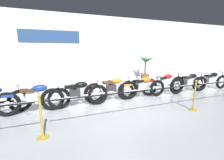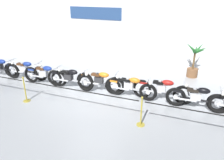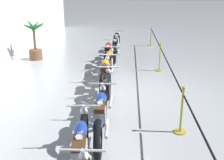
{
  "view_description": "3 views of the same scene",
  "coord_description": "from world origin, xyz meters",
  "px_view_note": "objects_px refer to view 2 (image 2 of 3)",
  "views": [
    {
      "loc": [
        -1.96,
        -4.73,
        1.99
      ],
      "look_at": [
        0.16,
        0.88,
        0.81
      ],
      "focal_mm": 24.0,
      "sensor_mm": 36.0,
      "label": 1
    },
    {
      "loc": [
        3.6,
        -7.23,
        4.17
      ],
      "look_at": [
        0.43,
        1.11,
        0.42
      ],
      "focal_mm": 35.0,
      "sensor_mm": 36.0,
      "label": 2
    },
    {
      "loc": [
        -7.81,
        -0.08,
        2.99
      ],
      "look_at": [
        -0.7,
        0.36,
        0.61
      ],
      "focal_mm": 45.0,
      "sensor_mm": 36.0,
      "label": 3
    }
  ],
  "objects_px": {
    "motorcycle_blue_0": "(0,67)",
    "motorcycle_orange_5": "(130,87)",
    "motorcycle_blue_1": "(25,70)",
    "motorcycle_blue_2": "(45,75)",
    "potted_palm_left_of_row": "(194,62)",
    "motorcycle_black_7": "(197,98)",
    "motorcycle_red_6": "(162,90)",
    "stanchion_mid_left": "(26,93)",
    "motorcycle_black_3": "(70,79)",
    "stanchion_mid_right": "(141,116)",
    "stanchion_far_left": "(40,86)",
    "motorcycle_orange_4": "(100,82)"
  },
  "relations": [
    {
      "from": "motorcycle_blue_1",
      "to": "motorcycle_orange_5",
      "type": "distance_m",
      "value": 5.39
    },
    {
      "from": "motorcycle_blue_0",
      "to": "stanchion_far_left",
      "type": "height_order",
      "value": "stanchion_far_left"
    },
    {
      "from": "motorcycle_black_3",
      "to": "potted_palm_left_of_row",
      "type": "height_order",
      "value": "potted_palm_left_of_row"
    },
    {
      "from": "motorcycle_black_7",
      "to": "stanchion_mid_right",
      "type": "relative_size",
      "value": 2.14
    },
    {
      "from": "stanchion_mid_right",
      "to": "motorcycle_blue_0",
      "type": "bearing_deg",
      "value": 167.53
    },
    {
      "from": "motorcycle_blue_0",
      "to": "potted_palm_left_of_row",
      "type": "bearing_deg",
      "value": 20.57
    },
    {
      "from": "motorcycle_blue_0",
      "to": "motorcycle_orange_5",
      "type": "distance_m",
      "value": 6.81
    },
    {
      "from": "motorcycle_blue_0",
      "to": "stanchion_mid_left",
      "type": "distance_m",
      "value": 3.49
    },
    {
      "from": "motorcycle_black_7",
      "to": "stanchion_far_left",
      "type": "bearing_deg",
      "value": -162.81
    },
    {
      "from": "motorcycle_blue_1",
      "to": "motorcycle_black_7",
      "type": "height_order",
      "value": "motorcycle_black_7"
    },
    {
      "from": "motorcycle_blue_1",
      "to": "motorcycle_orange_4",
      "type": "relative_size",
      "value": 1.08
    },
    {
      "from": "motorcycle_blue_2",
      "to": "potted_palm_left_of_row",
      "type": "relative_size",
      "value": 1.29
    },
    {
      "from": "motorcycle_blue_2",
      "to": "potted_palm_left_of_row",
      "type": "height_order",
      "value": "potted_palm_left_of_row"
    },
    {
      "from": "motorcycle_red_6",
      "to": "motorcycle_black_7",
      "type": "relative_size",
      "value": 1.07
    },
    {
      "from": "motorcycle_red_6",
      "to": "stanchion_mid_right",
      "type": "bearing_deg",
      "value": -100.95
    },
    {
      "from": "potted_palm_left_of_row",
      "to": "motorcycle_orange_5",
      "type": "bearing_deg",
      "value": -124.72
    },
    {
      "from": "motorcycle_black_7",
      "to": "motorcycle_blue_1",
      "type": "bearing_deg",
      "value": 178.93
    },
    {
      "from": "motorcycle_black_7",
      "to": "potted_palm_left_of_row",
      "type": "xyz_separation_m",
      "value": [
        -0.26,
        3.4,
        0.33
      ]
    },
    {
      "from": "stanchion_far_left",
      "to": "motorcycle_blue_2",
      "type": "bearing_deg",
      "value": 122.72
    },
    {
      "from": "motorcycle_orange_5",
      "to": "motorcycle_black_7",
      "type": "height_order",
      "value": "motorcycle_black_7"
    },
    {
      "from": "motorcycle_orange_4",
      "to": "stanchion_far_left",
      "type": "distance_m",
      "value": 2.48
    },
    {
      "from": "stanchion_mid_right",
      "to": "stanchion_mid_left",
      "type": "bearing_deg",
      "value": 180.0
    },
    {
      "from": "motorcycle_orange_4",
      "to": "stanchion_mid_right",
      "type": "distance_m",
      "value": 2.89
    },
    {
      "from": "stanchion_mid_right",
      "to": "motorcycle_orange_5",
      "type": "bearing_deg",
      "value": 116.53
    },
    {
      "from": "motorcycle_orange_4",
      "to": "motorcycle_red_6",
      "type": "relative_size",
      "value": 0.94
    },
    {
      "from": "motorcycle_blue_0",
      "to": "stanchion_mid_left",
      "type": "relative_size",
      "value": 2.24
    },
    {
      "from": "motorcycle_blue_0",
      "to": "motorcycle_black_3",
      "type": "bearing_deg",
      "value": -0.27
    },
    {
      "from": "motorcycle_orange_5",
      "to": "stanchion_mid_right",
      "type": "xyz_separation_m",
      "value": [
        0.9,
        -1.8,
        -0.11
      ]
    },
    {
      "from": "motorcycle_orange_5",
      "to": "stanchion_mid_left",
      "type": "distance_m",
      "value": 4.18
    },
    {
      "from": "motorcycle_blue_1",
      "to": "motorcycle_blue_2",
      "type": "relative_size",
      "value": 1.08
    },
    {
      "from": "motorcycle_black_3",
      "to": "motorcycle_black_7",
      "type": "relative_size",
      "value": 1.04
    },
    {
      "from": "motorcycle_orange_4",
      "to": "stanchion_mid_right",
      "type": "xyz_separation_m",
      "value": [
        2.24,
        -1.82,
        -0.12
      ]
    },
    {
      "from": "motorcycle_orange_5",
      "to": "stanchion_far_left",
      "type": "relative_size",
      "value": 0.16
    },
    {
      "from": "motorcycle_blue_2",
      "to": "stanchion_far_left",
      "type": "bearing_deg",
      "value": -57.28
    },
    {
      "from": "motorcycle_red_6",
      "to": "stanchion_mid_left",
      "type": "distance_m",
      "value": 5.4
    },
    {
      "from": "motorcycle_orange_4",
      "to": "stanchion_far_left",
      "type": "xyz_separation_m",
      "value": [
        -1.66,
        -1.82,
        0.29
      ]
    },
    {
      "from": "motorcycle_blue_0",
      "to": "motorcycle_orange_4",
      "type": "height_order",
      "value": "motorcycle_orange_4"
    },
    {
      "from": "motorcycle_red_6",
      "to": "motorcycle_black_7",
      "type": "distance_m",
      "value": 1.31
    },
    {
      "from": "motorcycle_blue_1",
      "to": "motorcycle_orange_4",
      "type": "bearing_deg",
      "value": -0.73
    },
    {
      "from": "motorcycle_blue_2",
      "to": "stanchion_mid_right",
      "type": "distance_m",
      "value": 5.26
    },
    {
      "from": "motorcycle_blue_2",
      "to": "motorcycle_black_7",
      "type": "height_order",
      "value": "motorcycle_blue_2"
    },
    {
      "from": "motorcycle_blue_0",
      "to": "stanchion_mid_left",
      "type": "xyz_separation_m",
      "value": [
        3.05,
        -1.71,
        -0.12
      ]
    },
    {
      "from": "motorcycle_blue_1",
      "to": "motorcycle_orange_5",
      "type": "bearing_deg",
      "value": -0.8
    },
    {
      "from": "stanchion_far_left",
      "to": "stanchion_mid_left",
      "type": "distance_m",
      "value": 0.87
    },
    {
      "from": "motorcycle_blue_1",
      "to": "stanchion_far_left",
      "type": "bearing_deg",
      "value": -38.1
    },
    {
      "from": "motorcycle_red_6",
      "to": "stanchion_far_left",
      "type": "height_order",
      "value": "stanchion_far_left"
    },
    {
      "from": "motorcycle_orange_4",
      "to": "stanchion_far_left",
      "type": "bearing_deg",
      "value": -132.33
    },
    {
      "from": "motorcycle_blue_0",
      "to": "motorcycle_black_3",
      "type": "relative_size",
      "value": 1.01
    },
    {
      "from": "potted_palm_left_of_row",
      "to": "motorcycle_blue_2",
      "type": "bearing_deg",
      "value": -151.67
    },
    {
      "from": "motorcycle_blue_2",
      "to": "motorcycle_black_7",
      "type": "distance_m",
      "value": 6.65
    }
  ]
}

